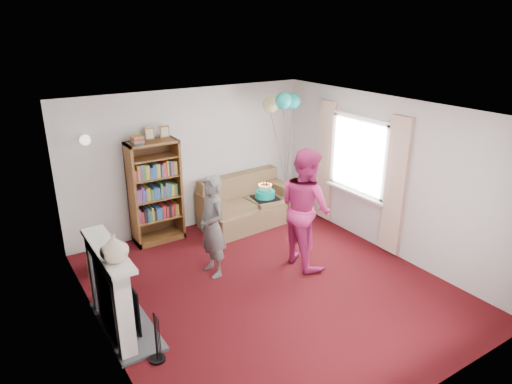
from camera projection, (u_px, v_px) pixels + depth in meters
ground at (269, 286)px, 6.50m from camera, size 5.00×5.00×0.00m
wall_back at (190, 160)px, 8.04m from camera, size 4.50×0.02×2.50m
wall_left at (97, 248)px, 4.92m from camera, size 0.02×5.00×2.50m
wall_right at (388, 176)px, 7.21m from camera, size 0.02×5.00×2.50m
ceiling at (271, 111)px, 5.62m from camera, size 4.50×5.00×0.01m
fireplace at (115, 294)px, 5.42m from camera, size 0.55×1.80×1.12m
window_bay at (358, 170)px, 7.67m from camera, size 0.14×2.02×2.20m
wall_sconce at (85, 140)px, 6.82m from camera, size 0.16×0.23×0.16m
bookcase at (155, 192)px, 7.63m from camera, size 0.83×0.42×1.96m
sofa at (246, 206)px, 8.46m from camera, size 1.68×0.89×0.89m
wicker_basket at (101, 264)px, 6.78m from camera, size 0.40×0.40×0.36m
person_striped at (212, 226)px, 6.58m from camera, size 0.37×0.56×1.53m
person_magenta at (305, 208)px, 6.85m from camera, size 0.74×0.92×1.84m
birthday_cake at (265, 194)px, 6.64m from camera, size 0.34×0.34×0.22m
balloons at (282, 102)px, 7.95m from camera, size 0.62×0.67×1.76m
mantel_vase at (114, 248)px, 4.86m from camera, size 0.38×0.38×0.32m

